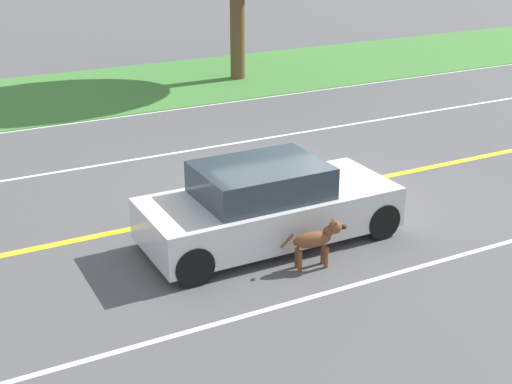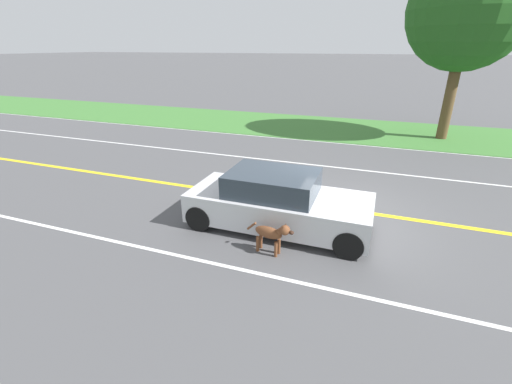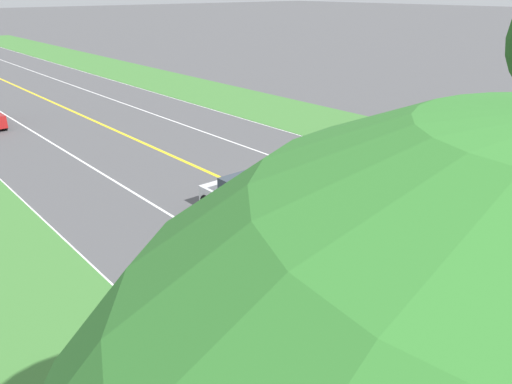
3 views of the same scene
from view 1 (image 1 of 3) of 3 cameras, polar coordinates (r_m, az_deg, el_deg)
ground_plane at (r=14.10m, az=2.93°, el=-0.31°), size 400.00×400.00×0.00m
centre_divider_line at (r=14.10m, az=2.93°, el=-0.30°), size 0.18×160.00×0.01m
lane_edge_line_left at (r=20.11m, az=-7.28°, el=6.48°), size 0.14×160.00×0.01m
lane_dash_same_dir at (r=11.52m, az=11.83°, el=-6.20°), size 0.10×160.00×0.01m
lane_dash_oncoming at (r=17.01m, az=-3.06°, el=3.70°), size 0.10×160.00×0.01m
grass_verge_left at (r=22.85m, az=-9.99°, el=8.26°), size 6.00×160.00×0.03m
ego_car at (r=11.98m, az=0.94°, el=-1.09°), size 1.82×4.34×1.41m
dog at (r=11.23m, az=4.93°, el=-3.76°), size 0.35×1.11×0.78m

